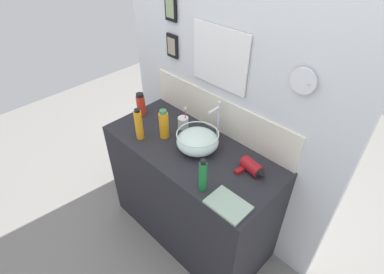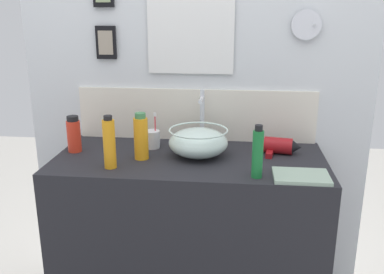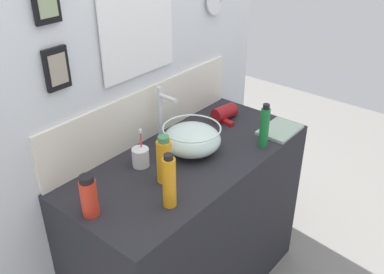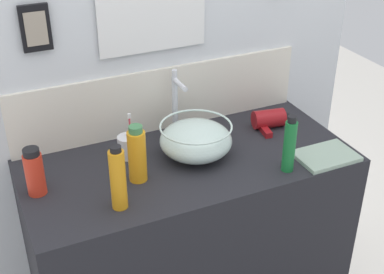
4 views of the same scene
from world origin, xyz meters
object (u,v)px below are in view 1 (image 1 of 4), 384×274
at_px(toothbrush_cup, 183,123).
at_px(hair_drier, 253,168).
at_px(lotion_bottle, 141,104).
at_px(spray_bottle, 164,124).
at_px(faucet, 217,118).
at_px(glass_bowl_sink, 198,141).
at_px(shampoo_bottle, 203,176).
at_px(hand_towel, 228,205).
at_px(soap_dispenser, 139,125).

bearing_deg(toothbrush_cup, hair_drier, -2.32).
distance_m(lotion_bottle, spray_bottle, 0.35).
bearing_deg(faucet, lotion_bottle, -162.70).
relative_size(lotion_bottle, spray_bottle, 0.81).
bearing_deg(hair_drier, faucet, 163.49).
height_order(glass_bowl_sink, faucet, faucet).
xyz_separation_m(faucet, toothbrush_cup, (-0.24, -0.09, -0.11)).
bearing_deg(hair_drier, glass_bowl_sink, -169.08).
height_order(faucet, hair_drier, faucet).
xyz_separation_m(lotion_bottle, shampoo_bottle, (0.87, -0.24, 0.02)).
height_order(glass_bowl_sink, hand_towel, glass_bowl_sink).
xyz_separation_m(faucet, spray_bottle, (-0.26, -0.25, -0.06)).
xyz_separation_m(glass_bowl_sink, hair_drier, (0.39, 0.08, -0.03)).
bearing_deg(hair_drier, hand_towel, -79.21).
bearing_deg(lotion_bottle, faucet, 17.30).
relative_size(faucet, spray_bottle, 1.28).
bearing_deg(spray_bottle, toothbrush_cup, 83.93).
xyz_separation_m(hair_drier, soap_dispenser, (-0.76, -0.27, 0.08)).
relative_size(spray_bottle, hand_towel, 0.96).
xyz_separation_m(toothbrush_cup, spray_bottle, (-0.02, -0.16, 0.06)).
xyz_separation_m(glass_bowl_sink, soap_dispenser, (-0.37, -0.19, 0.04)).
xyz_separation_m(lotion_bottle, spray_bottle, (0.35, -0.07, 0.02)).
distance_m(glass_bowl_sink, lotion_bottle, 0.60).
bearing_deg(hand_towel, toothbrush_cup, 154.66).
height_order(shampoo_bottle, spray_bottle, shampoo_bottle).
distance_m(glass_bowl_sink, spray_bottle, 0.27).
xyz_separation_m(toothbrush_cup, hand_towel, (0.69, -0.33, -0.04)).
bearing_deg(toothbrush_cup, shampoo_bottle, -33.52).
relative_size(faucet, soap_dispenser, 1.19).
bearing_deg(soap_dispenser, faucet, 46.13).
relative_size(soap_dispenser, hand_towel, 1.03).
height_order(spray_bottle, hand_towel, spray_bottle).
height_order(hair_drier, toothbrush_cup, toothbrush_cup).
distance_m(hair_drier, spray_bottle, 0.67).
height_order(hair_drier, shampoo_bottle, shampoo_bottle).
distance_m(shampoo_bottle, spray_bottle, 0.55).
bearing_deg(soap_dispenser, glass_bowl_sink, 27.57).
distance_m(toothbrush_cup, soap_dispenser, 0.33).
distance_m(glass_bowl_sink, hair_drier, 0.40).
distance_m(glass_bowl_sink, shampoo_bottle, 0.36).
distance_m(faucet, hand_towel, 0.63).
distance_m(glass_bowl_sink, hand_towel, 0.50).
xyz_separation_m(shampoo_bottle, soap_dispenser, (-0.63, 0.04, 0.01)).
xyz_separation_m(hair_drier, lotion_bottle, (-0.99, -0.07, 0.05)).
bearing_deg(toothbrush_cup, hand_towel, -25.34).
relative_size(hair_drier, spray_bottle, 0.85).
bearing_deg(soap_dispenser, hair_drier, 19.43).
xyz_separation_m(soap_dispenser, hand_towel, (0.81, -0.03, -0.10)).
bearing_deg(shampoo_bottle, hair_drier, 67.94).
bearing_deg(lotion_bottle, soap_dispenser, -39.56).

